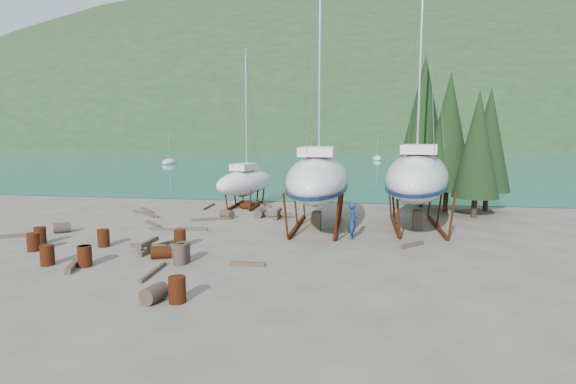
# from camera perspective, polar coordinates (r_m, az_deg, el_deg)

# --- Properties ---
(ground) EXTENTS (600.00, 600.00, 0.00)m
(ground) POSITION_cam_1_polar(r_m,az_deg,el_deg) (23.18, -7.01, -6.63)
(ground) COLOR #565244
(ground) RESTS_ON ground
(bay_water) EXTENTS (700.00, 700.00, 0.00)m
(bay_water) POSITION_cam_1_polar(r_m,az_deg,el_deg) (336.71, 8.15, 6.20)
(bay_water) COLOR #1A6883
(bay_water) RESTS_ON ground
(far_hill) EXTENTS (800.00, 360.00, 110.00)m
(far_hill) POSITION_cam_1_polar(r_m,az_deg,el_deg) (341.71, 8.17, 6.21)
(far_hill) COLOR #1E361B
(far_hill) RESTS_ON ground
(far_house_left) EXTENTS (6.60, 5.60, 5.60)m
(far_house_left) POSITION_cam_1_polar(r_m,az_deg,el_deg) (221.77, -8.27, 6.47)
(far_house_left) COLOR beige
(far_house_left) RESTS_ON ground
(far_house_center) EXTENTS (6.60, 5.60, 5.60)m
(far_house_center) POSITION_cam_1_polar(r_m,az_deg,el_deg) (213.25, 2.10, 6.51)
(far_house_center) COLOR beige
(far_house_center) RESTS_ON ground
(far_house_right) EXTENTS (6.60, 5.60, 5.60)m
(far_house_right) POSITION_cam_1_polar(r_m,az_deg,el_deg) (212.94, 15.66, 6.25)
(far_house_right) COLOR beige
(far_house_right) RESTS_ON ground
(cypress_near_right) EXTENTS (3.60, 3.60, 10.00)m
(cypress_near_right) POSITION_cam_1_polar(r_m,az_deg,el_deg) (34.16, 19.74, 7.24)
(cypress_near_right) COLOR black
(cypress_near_right) RESTS_ON ground
(cypress_mid_right) EXTENTS (3.06, 3.06, 8.50)m
(cypress_mid_right) POSITION_cam_1_polar(r_m,az_deg,el_deg) (32.52, 22.92, 5.58)
(cypress_mid_right) COLOR black
(cypress_mid_right) RESTS_ON ground
(cypress_back_left) EXTENTS (4.14, 4.14, 11.50)m
(cypress_back_left) POSITION_cam_1_polar(r_m,az_deg,el_deg) (35.92, 16.84, 8.72)
(cypress_back_left) COLOR black
(cypress_back_left) RESTS_ON ground
(cypress_far_right) EXTENTS (3.24, 3.24, 9.00)m
(cypress_far_right) POSITION_cam_1_polar(r_m,az_deg,el_deg) (35.80, 24.16, 6.08)
(cypress_far_right) COLOR black
(cypress_far_right) RESTS_ON ground
(moored_boat_left) EXTENTS (2.00, 5.00, 6.05)m
(moored_boat_left) POSITION_cam_1_polar(r_m,az_deg,el_deg) (89.47, -14.83, 3.68)
(moored_boat_left) COLOR white
(moored_boat_left) RESTS_ON ground
(moored_boat_mid) EXTENTS (2.00, 5.00, 6.05)m
(moored_boat_mid) POSITION_cam_1_polar(r_m,az_deg,el_deg) (101.80, 11.26, 4.18)
(moored_boat_mid) COLOR white
(moored_boat_mid) RESTS_ON ground
(moored_boat_far) EXTENTS (2.00, 5.00, 6.05)m
(moored_boat_far) POSITION_cam_1_polar(r_m,az_deg,el_deg) (132.48, 2.98, 4.98)
(moored_boat_far) COLOR white
(moored_boat_far) RESTS_ON ground
(large_sailboat_near) EXTENTS (3.74, 11.97, 18.73)m
(large_sailboat_near) POSITION_cam_1_polar(r_m,az_deg,el_deg) (26.58, 3.80, 1.78)
(large_sailboat_near) COLOR white
(large_sailboat_near) RESTS_ON ground
(large_sailboat_far) EXTENTS (5.46, 12.46, 19.05)m
(large_sailboat_far) POSITION_cam_1_polar(r_m,az_deg,el_deg) (27.76, 16.13, 1.94)
(large_sailboat_far) COLOR white
(large_sailboat_far) RESTS_ON ground
(small_sailboat_shore) EXTENTS (4.25, 7.85, 11.99)m
(small_sailboat_shore) POSITION_cam_1_polar(r_m,az_deg,el_deg) (34.75, -5.39, 1.32)
(small_sailboat_shore) COLOR white
(small_sailboat_shore) RESTS_ON ground
(worker) EXTENTS (0.54, 0.76, 1.96)m
(worker) POSITION_cam_1_polar(r_m,az_deg,el_deg) (24.28, 8.24, -3.64)
(worker) COLOR navy
(worker) RESTS_ON ground
(drum_0) EXTENTS (0.58, 0.58, 0.88)m
(drum_0) POSITION_cam_1_polar(r_m,az_deg,el_deg) (24.86, -29.60, -5.54)
(drum_0) COLOR #582A0F
(drum_0) RESTS_ON ground
(drum_1) EXTENTS (0.77, 0.99, 0.58)m
(drum_1) POSITION_cam_1_polar(r_m,az_deg,el_deg) (15.95, -16.60, -12.25)
(drum_1) COLOR #2D2823
(drum_1) RESTS_ON ground
(drum_3) EXTENTS (0.58, 0.58, 0.88)m
(drum_3) POSITION_cam_1_polar(r_m,az_deg,el_deg) (20.99, -24.40, -7.46)
(drum_3) COLOR #582A0F
(drum_3) RESTS_ON ground
(drum_4) EXTENTS (1.03, 0.85, 0.58)m
(drum_4) POSITION_cam_1_polar(r_m,az_deg,el_deg) (33.89, -5.24, -1.70)
(drum_4) COLOR #582A0F
(drum_4) RESTS_ON ground
(drum_5) EXTENTS (0.58, 0.58, 0.88)m
(drum_5) POSITION_cam_1_polar(r_m,az_deg,el_deg) (19.98, -13.57, -7.73)
(drum_5) COLOR #2D2823
(drum_5) RESTS_ON ground
(drum_7) EXTENTS (0.58, 0.58, 0.88)m
(drum_7) POSITION_cam_1_polar(r_m,az_deg,el_deg) (15.66, -13.89, -11.94)
(drum_7) COLOR #582A0F
(drum_7) RESTS_ON ground
(drum_8) EXTENTS (0.58, 0.58, 0.88)m
(drum_8) POSITION_cam_1_polar(r_m,az_deg,el_deg) (26.28, -28.95, -4.85)
(drum_8) COLOR #582A0F
(drum_8) RESTS_ON ground
(drum_9) EXTENTS (1.05, 0.93, 0.58)m
(drum_9) POSITION_cam_1_polar(r_m,az_deg,el_deg) (30.25, -7.76, -2.81)
(drum_9) COLOR #2D2823
(drum_9) RESTS_ON ground
(drum_10) EXTENTS (0.58, 0.58, 0.88)m
(drum_10) POSITION_cam_1_polar(r_m,az_deg,el_deg) (24.29, -22.38, -5.42)
(drum_10) COLOR #582A0F
(drum_10) RESTS_ON ground
(drum_11) EXTENTS (0.75, 0.98, 0.58)m
(drum_11) POSITION_cam_1_polar(r_m,az_deg,el_deg) (30.46, -3.49, -2.69)
(drum_11) COLOR #2D2823
(drum_11) RESTS_ON ground
(drum_12) EXTENTS (1.03, 0.86, 0.58)m
(drum_12) POSITION_cam_1_polar(r_m,az_deg,el_deg) (21.19, -15.81, -7.36)
(drum_12) COLOR #582A0F
(drum_12) RESTS_ON ground
(drum_13) EXTENTS (0.58, 0.58, 0.88)m
(drum_13) POSITION_cam_1_polar(r_m,az_deg,el_deg) (21.90, -28.25, -7.08)
(drum_13) COLOR #582A0F
(drum_13) RESTS_ON ground
(drum_14) EXTENTS (0.58, 0.58, 0.88)m
(drum_14) POSITION_cam_1_polar(r_m,az_deg,el_deg) (22.98, -13.55, -5.77)
(drum_14) COLOR #582A0F
(drum_14) RESTS_ON ground
(drum_15) EXTENTS (1.05, 0.97, 0.58)m
(drum_15) POSITION_cam_1_polar(r_m,az_deg,el_deg) (28.73, -26.74, -4.06)
(drum_15) COLOR #2D2823
(drum_15) RESTS_ON ground
(drum_16) EXTENTS (0.58, 0.58, 0.88)m
(drum_16) POSITION_cam_1_polar(r_m,az_deg,el_deg) (21.17, -24.40, -7.34)
(drum_16) COLOR #2D2823
(drum_16) RESTS_ON ground
(drum_17) EXTENTS (0.58, 0.58, 0.88)m
(drum_17) POSITION_cam_1_polar(r_m,az_deg,el_deg) (20.34, -13.12, -7.45)
(drum_17) COLOR #2D2823
(drum_17) RESTS_ON ground
(timber_0) EXTENTS (0.26, 2.94, 0.14)m
(timber_0) POSITION_cam_1_polar(r_m,az_deg,el_deg) (35.11, -10.04, -1.83)
(timber_0) COLOR brown
(timber_0) RESTS_ON ground
(timber_1) EXTENTS (1.30, 1.30, 0.19)m
(timber_1) POSITION_cam_1_polar(r_m,az_deg,el_deg) (23.36, 15.45, -6.48)
(timber_1) COLOR brown
(timber_1) RESTS_ON ground
(timber_2) EXTENTS (1.77, 1.75, 0.19)m
(timber_2) POSITION_cam_1_polar(r_m,az_deg,el_deg) (34.35, -17.49, -2.22)
(timber_2) COLOR brown
(timber_2) RESTS_ON ground
(timber_3) EXTENTS (0.30, 2.50, 0.15)m
(timber_3) POSITION_cam_1_polar(r_m,az_deg,el_deg) (19.06, -16.77, -9.71)
(timber_3) COLOR brown
(timber_3) RESTS_ON ground
(timber_4) EXTENTS (1.64, 1.53, 0.17)m
(timber_4) POSITION_cam_1_polar(r_m,az_deg,el_deg) (28.99, -16.84, -3.91)
(timber_4) COLOR brown
(timber_4) RESTS_ON ground
(timber_5) EXTENTS (0.98, 2.32, 0.16)m
(timber_5) POSITION_cam_1_polar(r_m,az_deg,el_deg) (23.36, -16.15, -6.55)
(timber_5) COLOR brown
(timber_5) RESTS_ON ground
(timber_6) EXTENTS (1.77, 1.29, 0.19)m
(timber_6) POSITION_cam_1_polar(r_m,az_deg,el_deg) (35.22, -3.33, -1.66)
(timber_6) COLOR brown
(timber_6) RESTS_ON ground
(timber_7) EXTENTS (1.48, 0.19, 0.17)m
(timber_7) POSITION_cam_1_polar(r_m,az_deg,el_deg) (19.39, -5.15, -9.10)
(timber_7) COLOR brown
(timber_7) RESTS_ON ground
(timber_8) EXTENTS (1.83, 0.45, 0.19)m
(timber_8) POSITION_cam_1_polar(r_m,az_deg,el_deg) (26.84, -12.13, -4.62)
(timber_8) COLOR brown
(timber_8) RESTS_ON ground
(timber_9) EXTENTS (0.56, 2.42, 0.15)m
(timber_9) POSITION_cam_1_polar(r_m,az_deg,el_deg) (36.73, -3.84, -1.33)
(timber_9) COLOR brown
(timber_9) RESTS_ON ground
(timber_10) EXTENTS (2.39, 1.28, 0.16)m
(timber_10) POSITION_cam_1_polar(r_m,az_deg,el_deg) (29.77, -9.69, -3.42)
(timber_10) COLOR brown
(timber_10) RESTS_ON ground
(timber_11) EXTENTS (2.19, 0.24, 0.15)m
(timber_11) POSITION_cam_1_polar(r_m,az_deg,el_deg) (27.20, -15.13, -4.59)
(timber_11) COLOR brown
(timber_11) RESTS_ON ground
(timber_12) EXTENTS (2.00, 0.87, 0.17)m
(timber_12) POSITION_cam_1_polar(r_m,az_deg,el_deg) (23.16, -17.68, -6.72)
(timber_12) COLOR brown
(timber_12) RESTS_ON ground
(timber_15) EXTENTS (2.58, 2.03, 0.15)m
(timber_15) POSITION_cam_1_polar(r_m,az_deg,el_deg) (32.98, -17.88, -2.65)
(timber_15) COLOR brown
(timber_15) RESTS_ON ground
(timber_16) EXTENTS (1.23, 2.61, 0.23)m
(timber_16) POSITION_cam_1_polar(r_m,az_deg,el_deg) (21.42, -25.37, -8.13)
(timber_16) COLOR brown
(timber_16) RESTS_ON ground
(timber_17) EXTENTS (2.15, 1.81, 0.16)m
(timber_17) POSITION_cam_1_polar(r_m,az_deg,el_deg) (32.53, -17.15, -2.74)
(timber_17) COLOR brown
(timber_17) RESTS_ON ground
(timber_pile_fore) EXTENTS (1.80, 1.80, 0.60)m
(timber_pile_fore) POSITION_cam_1_polar(r_m,az_deg,el_deg) (22.40, -17.28, -6.60)
(timber_pile_fore) COLOR brown
(timber_pile_fore) RESTS_ON ground
(timber_pile_aft) EXTENTS (1.80, 1.80, 0.60)m
(timber_pile_aft) POSITION_cam_1_polar(r_m,az_deg,el_deg) (30.11, -1.25, -2.78)
(timber_pile_aft) COLOR brown
(timber_pile_aft) RESTS_ON ground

